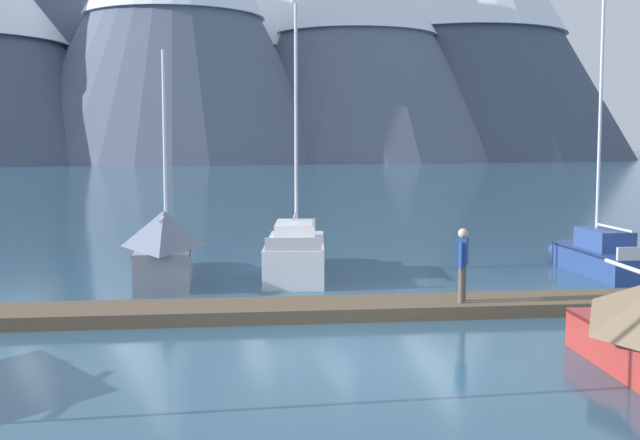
{
  "coord_description": "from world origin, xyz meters",
  "views": [
    {
      "loc": [
        -3.0,
        -14.53,
        3.94
      ],
      "look_at": [
        0.0,
        6.0,
        2.0
      ],
      "focal_mm": 46.92,
      "sensor_mm": 36.0,
      "label": 1
    }
  ],
  "objects": [
    {
      "name": "ground_plane",
      "position": [
        0.0,
        0.0,
        0.0
      ],
      "size": [
        700.0,
        700.0,
        0.0
      ],
      "primitive_type": "plane",
      "color": "#335B75"
    },
    {
      "name": "mountain_central_massif",
      "position": [
        -37.06,
        185.01,
        31.96
      ],
      "size": [
        74.37,
        74.37,
        62.1
      ],
      "color": "#424C60",
      "rests_on": "ground"
    },
    {
      "name": "mountain_east_summit",
      "position": [
        13.58,
        183.45,
        29.87
      ],
      "size": [
        79.12,
        79.12,
        55.72
      ],
      "color": "slate",
      "rests_on": "ground"
    },
    {
      "name": "mountain_rear_spur",
      "position": [
        30.99,
        166.84,
        29.43
      ],
      "size": [
        66.71,
        66.71,
        55.36
      ],
      "color": "slate",
      "rests_on": "ground"
    },
    {
      "name": "mountain_north_horn",
      "position": [
        60.7,
        180.99,
        36.43
      ],
      "size": [
        79.46,
        79.46,
        67.92
      ],
      "color": "#424C60",
      "rests_on": "ground"
    },
    {
      "name": "dock",
      "position": [
        0.0,
        4.0,
        0.14
      ],
      "size": [
        21.62,
        2.33,
        0.3
      ],
      "color": "brown",
      "rests_on": "ground"
    },
    {
      "name": "sailboat_second_berth",
      "position": [
        -3.95,
        9.58,
        0.95
      ],
      "size": [
        1.74,
        5.78,
        6.58
      ],
      "color": "#93939E",
      "rests_on": "ground"
    },
    {
      "name": "sailboat_mid_dock_port",
      "position": [
        -0.13,
        10.12,
        0.66
      ],
      "size": [
        2.39,
        6.25,
        8.04
      ],
      "color": "white",
      "rests_on": "ground"
    },
    {
      "name": "sailboat_far_berth",
      "position": [
        9.02,
        9.23,
        0.53
      ],
      "size": [
        1.71,
        5.87,
        8.99
      ],
      "color": "navy",
      "rests_on": "ground"
    },
    {
      "name": "person_on_dock",
      "position": [
        2.93,
        3.62,
        1.26
      ],
      "size": [
        0.36,
        0.54,
        1.69
      ],
      "color": "brown",
      "rests_on": "dock"
    }
  ]
}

